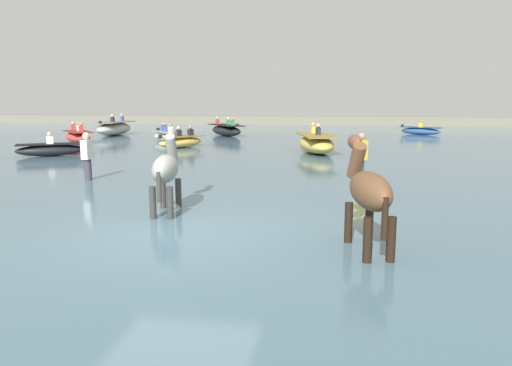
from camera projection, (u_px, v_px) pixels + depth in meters
name	position (u px, v px, depth m)	size (l,w,h in m)	color
ground_plane	(178.00, 250.00, 8.13)	(120.00, 120.00, 0.00)	#666051
water_surface	(263.00, 165.00, 17.85)	(90.00, 90.00, 0.30)	#476675
horse_lead_grey	(166.00, 171.00, 9.44)	(0.65, 1.77, 1.91)	gray
horse_trailing_bay	(368.00, 193.00, 7.02)	(0.78, 1.80, 1.95)	brown
boat_near_port	(181.00, 142.00, 22.81)	(2.06, 2.65, 1.02)	gold
boat_mid_outer	(114.00, 128.00, 31.06)	(1.58, 4.06, 1.34)	#B2AD9E
boat_mid_channel	(51.00, 150.00, 19.32)	(2.67, 2.07, 0.98)	black
boat_near_starboard	(316.00, 144.00, 20.52)	(2.13, 4.00, 1.25)	gold
boat_far_offshore	(165.00, 136.00, 26.18)	(2.29, 2.54, 1.03)	silver
boat_distant_west	(226.00, 130.00, 30.55)	(3.13, 3.75, 1.18)	black
boat_distant_east	(420.00, 131.00, 31.57)	(2.69, 2.22, 0.97)	#28518E
boat_far_inshore	(78.00, 137.00, 25.36)	(2.79, 2.98, 1.10)	#BC382D
person_wading_close	(87.00, 160.00, 13.39)	(0.22, 0.33, 1.63)	#383842
person_onlooker_left	(361.00, 160.00, 13.30)	(0.36, 0.37, 1.63)	#383842
far_shoreline	(305.00, 122.00, 44.98)	(80.00, 2.40, 1.08)	#706B5B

